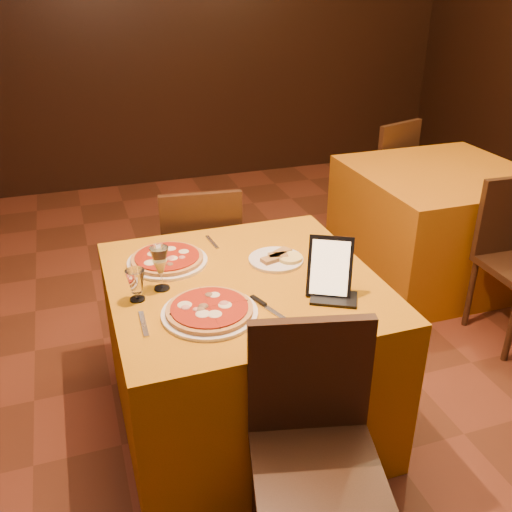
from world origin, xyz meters
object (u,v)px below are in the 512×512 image
object	(u,v)px
chair_main_far	(200,258)
chair_side_far	(376,175)
wine_glass	(160,268)
tablet	(330,267)
side_table	(437,224)
pizza_near	(210,311)
main_table	(244,352)
pizza_far	(167,260)
water_glass	(136,285)
chair_main_near	(317,469)

from	to	relation	value
chair_main_far	chair_side_far	size ratio (longest dim) A/B	1.00
wine_glass	tablet	xyz separation A→B (m)	(0.62, -0.25, 0.03)
chair_side_far	wine_glass	bearing A→B (deg)	22.89
side_table	chair_main_far	distance (m)	1.67
pizza_near	chair_main_far	bearing A→B (deg)	79.06
tablet	chair_side_far	bearing A→B (deg)	84.21
main_table	wine_glass	bearing A→B (deg)	175.19
pizza_far	water_glass	world-z (taller)	water_glass
side_table	pizza_near	world-z (taller)	pizza_near
side_table	tablet	bearing A→B (deg)	-139.58
main_table	chair_main_near	bearing A→B (deg)	-90.00
pizza_far	wine_glass	distance (m)	0.24
side_table	tablet	xyz separation A→B (m)	(-1.38, -1.17, 0.49)
water_glass	main_table	bearing A→B (deg)	3.31
tablet	pizza_far	bearing A→B (deg)	168.68
side_table	water_glass	world-z (taller)	water_glass
side_table	pizza_far	xyz separation A→B (m)	(-1.94, -0.70, 0.39)
side_table	chair_side_far	bearing A→B (deg)	90.00
main_table	tablet	world-z (taller)	tablet
pizza_far	wine_glass	world-z (taller)	wine_glass
main_table	pizza_far	distance (m)	0.54
main_table	water_glass	distance (m)	0.62
side_table	tablet	distance (m)	1.88
chair_side_far	chair_main_far	bearing A→B (deg)	11.60
chair_main_near	pizza_near	bearing A→B (deg)	123.28
side_table	water_glass	distance (m)	2.37
main_table	pizza_far	world-z (taller)	pizza_far
chair_side_far	pizza_far	distance (m)	2.49
main_table	wine_glass	distance (m)	0.58
chair_main_far	pizza_far	size ratio (longest dim) A/B	2.58
pizza_far	wine_glass	xyz separation A→B (m)	(-0.06, -0.22, 0.08)
wine_glass	tablet	size ratio (longest dim) A/B	0.78
pizza_near	tablet	xyz separation A→B (m)	(0.49, 0.00, 0.10)
main_table	side_table	xyz separation A→B (m)	(1.67, 0.95, 0.00)
chair_main_far	water_glass	bearing A→B (deg)	69.45
chair_main_near	pizza_far	xyz separation A→B (m)	(-0.27, 1.03, 0.31)
chair_main_far	side_table	bearing A→B (deg)	-168.56
side_table	chair_main_near	distance (m)	2.41
pizza_near	side_table	bearing A→B (deg)	32.17
pizza_near	tablet	size ratio (longest dim) A/B	1.49
chair_main_near	pizza_near	distance (m)	0.67
tablet	chair_main_far	bearing A→B (deg)	134.11
chair_side_far	water_glass	distance (m)	2.80
pizza_far	water_glass	bearing A→B (deg)	-121.87
pizza_near	water_glass	xyz separation A→B (m)	(-0.24, 0.20, 0.05)
pizza_far	tablet	world-z (taller)	tablet
wine_glass	tablet	bearing A→B (deg)	-21.80
side_table	chair_main_near	bearing A→B (deg)	-133.79
chair_side_far	pizza_near	size ratio (longest dim) A/B	2.50
tablet	water_glass	bearing A→B (deg)	-166.25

